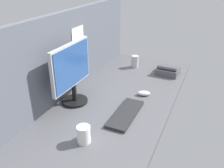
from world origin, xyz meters
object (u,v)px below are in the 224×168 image
Objects in this scene: mouse at (144,93)px; desk_phone at (168,71)px; keyboard at (126,114)px; mug_steel at (135,62)px; monitor at (72,71)px; mug_ceramic_white at (84,134)px.

desk_phone reaches higher than mouse.
keyboard is 83.97cm from mug_steel.
monitor is 83.78cm from mug_steel.
mouse is at bearing -154.01° from mug_steel.
mug_steel is at bearing 15.33° from keyboard.
mug_ceramic_white is 0.55× the size of desk_phone.
mug_steel is (114.63, 10.74, 0.59)cm from mug_ceramic_white.
monitor is 48.41cm from mug_ceramic_white.
mug_ceramic_white is at bearing 147.35° from mouse.
keyboard is at bearing 172.41° from desk_phone.
keyboard is (-0.95, -39.56, -22.57)cm from monitor.
mug_steel reaches higher than mug_ceramic_white.
monitor is at bearing 39.17° from mug_ceramic_white.
monitor is at bearing 104.49° from mouse.
mouse is at bearing -55.10° from monitor.
mouse is 0.49× the size of desk_phone.
desk_phone is (75.94, -49.81, -20.38)cm from monitor.
mug_ceramic_white reaches higher than keyboard.
desk_phone is at bearing -11.02° from mug_ceramic_white.
monitor is at bearing 88.71° from keyboard.
desk_phone is at bearing -7.51° from keyboard.
monitor is 1.15× the size of keyboard.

